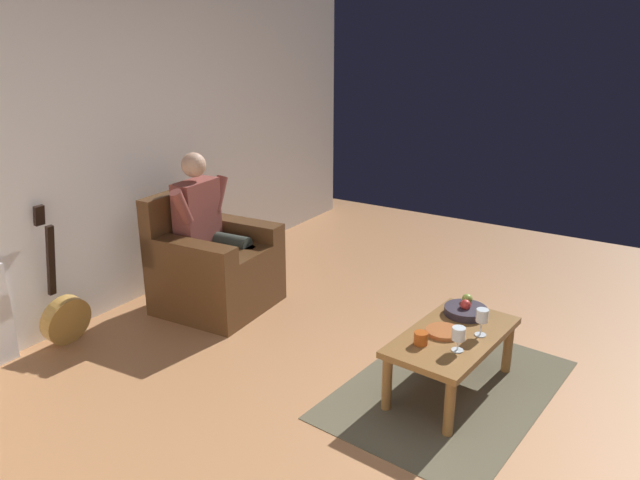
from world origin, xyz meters
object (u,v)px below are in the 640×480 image
object	(u,v)px
decorative_dish	(444,332)
fruit_bowl	(466,310)
person_seated	(209,226)
guitar	(65,314)
armchair	(213,267)
coffee_table	(452,343)
wine_glass_far	(482,317)
wine_glass_near	(458,335)
candle_jar	(421,338)

from	to	relation	value
decorative_dish	fruit_bowl	bearing A→B (deg)	176.48
person_seated	guitar	distance (m)	1.23
armchair	coffee_table	bearing A→B (deg)	82.00
guitar	wine_glass_far	distance (m)	2.88
wine_glass_near	fruit_bowl	distance (m)	0.51
guitar	coffee_table	bearing A→B (deg)	109.08
armchair	person_seated	size ratio (longest dim) A/B	0.75
person_seated	candle_jar	size ratio (longest dim) A/B	14.99
decorative_dish	person_seated	bearing A→B (deg)	-95.07
coffee_table	wine_glass_far	size ratio (longest dim) A/B	5.75
wine_glass_far	decorative_dish	xyz separation A→B (m)	(0.10, -0.20, -0.11)
wine_glass_near	candle_jar	world-z (taller)	wine_glass_near
wine_glass_near	wine_glass_far	world-z (taller)	wine_glass_far
decorative_dish	wine_glass_far	bearing A→B (deg)	116.09
person_seated	fruit_bowl	size ratio (longest dim) A/B	4.54
wine_glass_near	candle_jar	bearing A→B (deg)	-78.89
wine_glass_far	candle_jar	xyz separation A→B (m)	(0.30, -0.26, -0.08)
guitar	wine_glass_near	xyz separation A→B (m)	(-0.70, 2.65, 0.27)
person_seated	guitar	size ratio (longest dim) A/B	1.23
decorative_dish	candle_jar	size ratio (longest dim) A/B	2.61
guitar	wine_glass_near	world-z (taller)	guitar
fruit_bowl	wine_glass_near	bearing A→B (deg)	14.22
fruit_bowl	armchair	bearing A→B (deg)	-85.87
person_seated	coffee_table	xyz separation A→B (m)	(0.16, 2.09, -0.35)
wine_glass_far	coffee_table	bearing A→B (deg)	-63.92
decorative_dish	candle_jar	distance (m)	0.21
wine_glass_near	guitar	bearing A→B (deg)	-75.19
guitar	candle_jar	world-z (taller)	guitar
coffee_table	decorative_dish	size ratio (longest dim) A/B	4.52
coffee_table	fruit_bowl	size ratio (longest dim) A/B	3.58
candle_jar	decorative_dish	bearing A→B (deg)	161.78
fruit_bowl	candle_jar	world-z (taller)	fruit_bowl
coffee_table	fruit_bowl	distance (m)	0.32
person_seated	decorative_dish	size ratio (longest dim) A/B	5.73
wine_glass_near	fruit_bowl	xyz separation A→B (m)	(-0.49, -0.12, -0.07)
armchair	wine_glass_near	world-z (taller)	armchair
fruit_bowl	person_seated	bearing A→B (deg)	-85.87
candle_jar	wine_glass_near	bearing A→B (deg)	101.11
fruit_bowl	candle_jar	size ratio (longest dim) A/B	3.30
armchair	person_seated	bearing A→B (deg)	-90.00
coffee_table	fruit_bowl	bearing A→B (deg)	-174.39
guitar	fruit_bowl	distance (m)	2.80
person_seated	wine_glass_near	world-z (taller)	person_seated
coffee_table	fruit_bowl	xyz separation A→B (m)	(-0.31, -0.03, 0.09)
candle_jar	person_seated	bearing A→B (deg)	-100.92
fruit_bowl	decorative_dish	bearing A→B (deg)	-3.52
coffee_table	wine_glass_near	world-z (taller)	wine_glass_near
armchair	wine_glass_near	size ratio (longest dim) A/B	6.38
coffee_table	candle_jar	bearing A→B (deg)	-27.34
fruit_bowl	candle_jar	distance (m)	0.54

